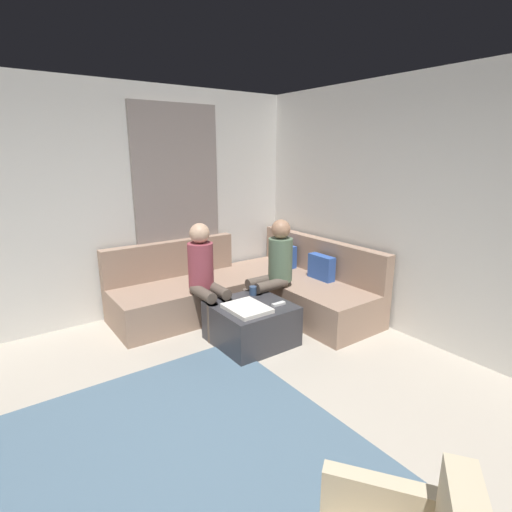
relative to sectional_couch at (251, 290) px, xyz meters
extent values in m
cube|color=#B2A899|center=(2.08, -1.88, -0.33)|extent=(6.00, 6.00, 0.10)
cube|color=silver|center=(2.08, 1.06, 1.07)|extent=(6.00, 0.12, 2.70)
cube|color=silver|center=(-0.86, -1.88, 1.07)|extent=(0.12, 6.00, 2.70)
cube|color=gray|center=(-0.76, -0.58, 0.97)|extent=(0.06, 1.10, 2.50)
cube|color=slate|center=(1.88, -1.78, -0.27)|extent=(2.60, 2.20, 0.01)
cube|color=#9E7F6B|center=(0.30, 0.53, -0.07)|extent=(2.10, 0.85, 0.42)
cube|color=#9E7F6B|center=(0.30, 0.88, 0.36)|extent=(2.10, 0.14, 0.45)
cube|color=#9E7F6B|center=(-0.32, -0.75, -0.07)|extent=(0.85, 1.70, 0.42)
cube|color=#9E7F6B|center=(-0.68, -0.75, 0.36)|extent=(0.14, 1.70, 0.45)
cube|color=#3359B2|center=(-0.20, 0.70, 0.26)|extent=(0.36, 0.12, 0.36)
cube|color=#3359B2|center=(0.50, 0.70, 0.26)|extent=(0.36, 0.12, 0.36)
cube|color=#333338|center=(0.68, -0.48, -0.07)|extent=(0.76, 0.76, 0.42)
cube|color=white|center=(0.78, -0.60, 0.16)|extent=(0.44, 0.36, 0.04)
cylinder|color=#334C72|center=(0.46, -0.30, 0.19)|extent=(0.08, 0.08, 0.10)
cube|color=white|center=(0.86, -0.26, 0.15)|extent=(0.05, 0.15, 0.02)
cube|color=#C6B593|center=(3.04, -1.42, 0.23)|extent=(0.50, 0.39, 0.22)
cylinder|color=brown|center=(0.47, -0.25, -0.07)|extent=(0.12, 0.12, 0.42)
cylinder|color=brown|center=(0.29, -0.25, -0.07)|extent=(0.12, 0.12, 0.42)
cylinder|color=brown|center=(0.47, -0.05, 0.20)|extent=(0.12, 0.40, 0.12)
cylinder|color=brown|center=(0.29, -0.05, 0.20)|extent=(0.12, 0.40, 0.12)
cylinder|color=#597259|center=(0.38, 0.15, 0.45)|extent=(0.28, 0.28, 0.50)
sphere|color=tan|center=(0.38, 0.15, 0.81)|extent=(0.22, 0.22, 0.22)
cylinder|color=brown|center=(0.45, -0.62, -0.07)|extent=(0.12, 0.12, 0.42)
cylinder|color=brown|center=(0.45, -0.80, -0.07)|extent=(0.12, 0.12, 0.42)
cylinder|color=brown|center=(0.25, -0.62, 0.20)|extent=(0.40, 0.12, 0.12)
cylinder|color=brown|center=(0.25, -0.80, 0.20)|extent=(0.40, 0.12, 0.12)
cylinder|color=#993F4C|center=(0.05, -0.71, 0.45)|extent=(0.28, 0.28, 0.50)
sphere|color=#D8AD8C|center=(0.05, -0.71, 0.81)|extent=(0.22, 0.22, 0.22)
camera|label=1|loc=(3.81, -2.66, 1.67)|focal=27.78mm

